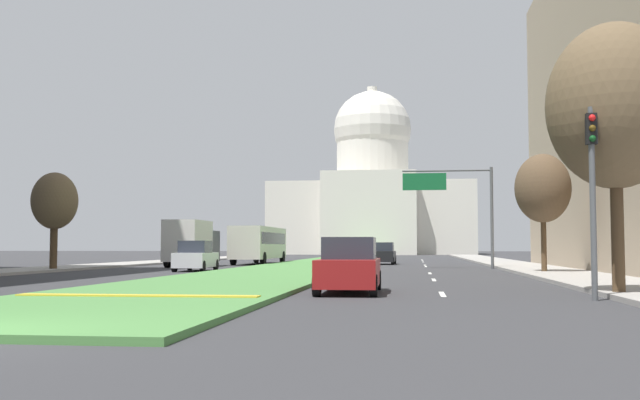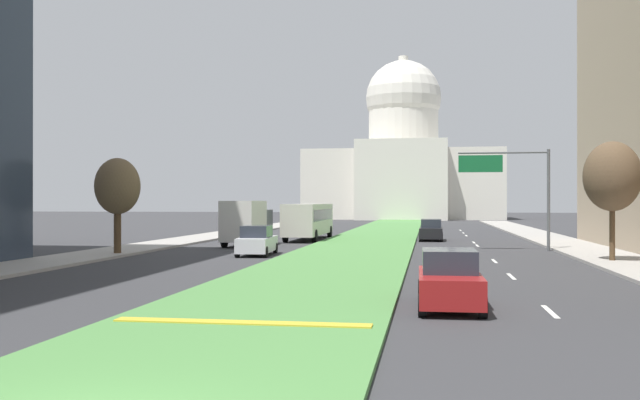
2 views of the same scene
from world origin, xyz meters
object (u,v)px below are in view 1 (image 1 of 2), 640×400
street_tree_right_mid (543,189)px  city_bus (259,242)px  box_truck_delivery (191,243)px  overhead_guide_sign (457,196)px  sedan_lead_stopped (349,267)px  capitol_building (372,196)px  street_tree_left_mid (55,202)px  sedan_distant (383,254)px  traffic_light_near_right (592,176)px  street_tree_right_near (614,106)px  sedan_midblock (196,257)px

street_tree_right_mid → city_bus: bearing=134.7°
box_truck_delivery → city_bus: size_ratio=0.58×
overhead_guide_sign → box_truck_delivery: (-18.19, 2.02, -2.98)m
sedan_lead_stopped → box_truck_delivery: box_truck_delivery is taller
street_tree_right_mid → capitol_building: bearing=98.6°
street_tree_left_mid → sedan_distant: (18.16, 18.52, -3.19)m
traffic_light_near_right → sedan_distant: 39.08m
sedan_lead_stopped → sedan_distant: bearing=90.6°
city_bus → box_truck_delivery: bearing=-109.2°
street_tree_left_mid → box_truck_delivery: (5.15, 9.82, -2.32)m
traffic_light_near_right → sedan_distant: (-7.15, 38.34, -2.50)m
capitol_building → street_tree_right_near: capitol_building is taller
capitol_building → street_tree_right_mid: 92.63m
traffic_light_near_right → street_tree_right_near: 2.86m
sedan_midblock → box_truck_delivery: bearing=108.8°
box_truck_delivery → capitol_building: bearing=84.2°
traffic_light_near_right → sedan_midblock: 27.52m
street_tree_right_near → city_bus: street_tree_right_near is taller
traffic_light_near_right → overhead_guide_sign: bearing=94.1°
street_tree_right_near → city_bus: (-18.19, 36.65, -3.71)m
street_tree_right_near → street_tree_left_mid: street_tree_right_near is taller
traffic_light_near_right → street_tree_left_mid: street_tree_left_mid is taller
street_tree_right_mid → sedan_midblock: street_tree_right_mid is taller
box_truck_delivery → street_tree_right_near: bearing=-53.0°
street_tree_left_mid → sedan_midblock: 8.73m
street_tree_left_mid → city_bus: bearing=66.1°
sedan_lead_stopped → traffic_light_near_right: bearing=-20.2°
sedan_midblock → city_bus: bearing=89.5°
traffic_light_near_right → street_tree_right_near: bearing=56.8°
traffic_light_near_right → box_truck_delivery: size_ratio=0.81×
capitol_building → box_truck_delivery: capitol_building is taller
sedan_distant → city_bus: city_bus is taller
street_tree_right_near → sedan_midblock: street_tree_right_near is taller
city_bus → street_tree_right_near: bearing=-63.6°
sedan_midblock → city_bus: city_bus is taller
sedan_lead_stopped → box_truck_delivery: (-13.40, 27.15, 0.87)m
capitol_building → overhead_guide_sign: (9.99, -82.73, -5.69)m
street_tree_right_near → sedan_distant: street_tree_right_near is taller
street_tree_right_mid → sedan_lead_stopped: street_tree_right_mid is taller
sedan_midblock → street_tree_left_mid: bearing=-169.9°
capitol_building → sedan_lead_stopped: bearing=-87.2°
overhead_guide_sign → city_bus: size_ratio=0.59×
sedan_lead_stopped → box_truck_delivery: size_ratio=0.69×
capitol_building → street_tree_left_mid: size_ratio=6.15×
street_tree_left_mid → street_tree_right_mid: bearing=-1.8°
traffic_light_near_right → overhead_guide_sign: 27.71m
sedan_midblock → box_truck_delivery: 8.90m
overhead_guide_sign → city_bus: (-15.19, 10.60, -2.89)m
traffic_light_near_right → sedan_midblock: traffic_light_near_right is taller
sedan_distant → city_bus: bearing=-179.3°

